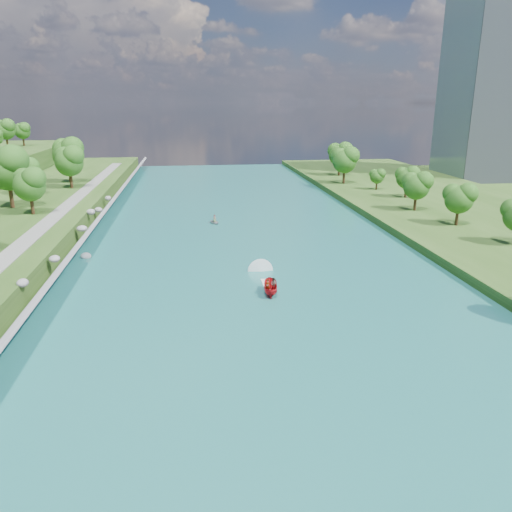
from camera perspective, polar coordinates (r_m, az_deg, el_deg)
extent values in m
plane|color=#2D5119|center=(59.08, 1.06, -5.73)|extent=(260.00, 260.00, 0.00)
cube|color=#1A6263|center=(77.74, -1.11, -0.02)|extent=(55.00, 240.00, 0.10)
cube|color=slate|center=(78.82, -20.14, 0.48)|extent=(3.54, 236.00, 4.05)
ellipsoid|color=gray|center=(61.76, -25.12, -2.80)|extent=(1.27, 1.55, 0.94)
ellipsoid|color=gray|center=(71.28, -22.04, -0.30)|extent=(1.41, 1.63, 0.90)
ellipsoid|color=gray|center=(81.30, -18.89, -0.05)|extent=(1.66, 1.75, 1.17)
ellipsoid|color=gray|center=(87.55, -19.28, 2.99)|extent=(1.70, 1.79, 0.98)
ellipsoid|color=gray|center=(98.26, -18.36, 4.80)|extent=(1.56, 1.45, 1.13)
ellipsoid|color=gray|center=(104.41, -17.56, 5.06)|extent=(1.57, 1.37, 1.01)
ellipsoid|color=gray|center=(115.47, -16.56, 6.34)|extent=(1.38, 1.22, 1.03)
cube|color=gray|center=(80.13, -24.91, 1.48)|extent=(3.00, 200.00, 0.10)
cube|color=gray|center=(174.44, 25.14, 17.89)|extent=(22.00, 22.00, 60.00)
ellipsoid|color=#224D14|center=(99.25, -24.45, 7.23)|extent=(6.03, 6.03, 10.05)
ellipsoid|color=#224D14|center=(107.18, -26.52, 8.66)|extent=(8.38, 8.38, 13.97)
ellipsoid|color=#224D14|center=(121.34, -24.68, 8.62)|extent=(5.75, 5.75, 9.58)
ellipsoid|color=#224D14|center=(127.20, -20.56, 9.89)|extent=(7.02, 7.02, 11.70)
ellipsoid|color=#224D14|center=(136.31, -20.69, 10.64)|extent=(8.00, 8.00, 13.33)
ellipsoid|color=#224D14|center=(97.81, 22.18, 5.89)|extent=(5.46, 5.46, 9.09)
ellipsoid|color=#224D14|center=(108.71, 17.87, 7.45)|extent=(5.70, 5.70, 9.50)
ellipsoid|color=#224D14|center=(123.48, 16.85, 8.41)|extent=(5.20, 5.20, 8.67)
ellipsoid|color=#224D14|center=(133.31, 13.67, 8.73)|extent=(3.80, 3.80, 6.33)
ellipsoid|color=#224D14|center=(141.64, 10.09, 10.53)|extent=(7.07, 7.07, 11.78)
ellipsoid|color=#224D14|center=(157.63, 9.54, 11.21)|extent=(7.13, 7.13, 11.89)
ellipsoid|color=#224D14|center=(184.30, -26.70, 12.66)|extent=(6.42, 6.42, 10.69)
ellipsoid|color=#224D14|center=(191.26, -25.14, 12.70)|extent=(5.43, 5.43, 9.05)
imported|color=red|center=(62.14, 1.65, -3.61)|extent=(2.19, 4.59, 1.71)
imported|color=#66605B|center=(61.59, 1.34, -3.46)|extent=(0.70, 0.55, 1.70)
imported|color=#66605B|center=(62.59, 2.03, -3.20)|extent=(0.95, 0.93, 1.54)
cube|color=white|center=(65.20, 1.23, -3.37)|extent=(0.90, 5.00, 0.06)
imported|color=gray|center=(99.20, -4.75, 3.91)|extent=(2.86, 3.49, 0.63)
imported|color=#66605B|center=(99.05, -4.76, 4.29)|extent=(0.79, 0.58, 1.48)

